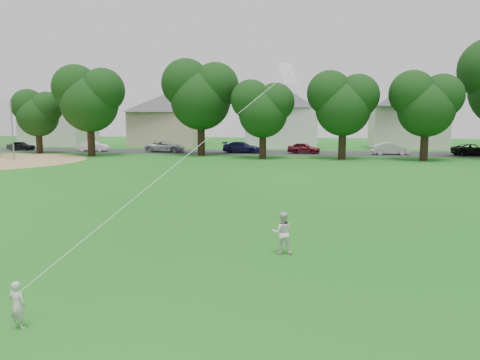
# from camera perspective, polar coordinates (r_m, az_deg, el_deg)

# --- Properties ---
(ground) EXTENTS (160.00, 160.00, 0.00)m
(ground) POSITION_cam_1_polar(r_m,az_deg,el_deg) (12.30, -9.34, -11.79)
(ground) COLOR #145A16
(ground) RESTS_ON ground
(street) EXTENTS (90.00, 7.00, 0.01)m
(street) POSITION_cam_1_polar(r_m,az_deg,el_deg) (53.30, 4.55, 3.34)
(street) COLOR #2D2D30
(street) RESTS_ON ground
(toddler) EXTENTS (0.37, 0.27, 0.95)m
(toddler) POSITION_cam_1_polar(r_m,az_deg,el_deg) (10.30, -25.52, -13.58)
(toddler) COLOR beige
(toddler) RESTS_ON ground
(older_boy) EXTENTS (0.67, 0.55, 1.28)m
(older_boy) POSITION_cam_1_polar(r_m,az_deg,el_deg) (14.13, 5.19, -6.42)
(older_boy) COLOR white
(older_boy) RESTS_ON ground
(kite) EXTENTS (2.79, 5.79, 12.70)m
(kite) POSITION_cam_1_polar(r_m,az_deg,el_deg) (13.65, -5.17, 4.08)
(kite) COLOR silver
(kite) RESTS_ON ground
(tree_row) EXTENTS (83.59, 9.16, 11.77)m
(tree_row) POSITION_cam_1_polar(r_m,az_deg,el_deg) (47.23, 12.51, 10.47)
(tree_row) COLOR black
(tree_row) RESTS_ON ground
(parked_cars) EXTENTS (63.84, 2.37, 1.28)m
(parked_cars) POSITION_cam_1_polar(r_m,az_deg,el_deg) (52.19, 5.81, 3.91)
(parked_cars) COLOR black
(parked_cars) RESTS_ON ground
(house_row) EXTENTS (76.97, 13.38, 9.78)m
(house_row) POSITION_cam_1_polar(r_m,az_deg,el_deg) (63.08, 6.09, 8.42)
(house_row) COLOR beige
(house_row) RESTS_ON ground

